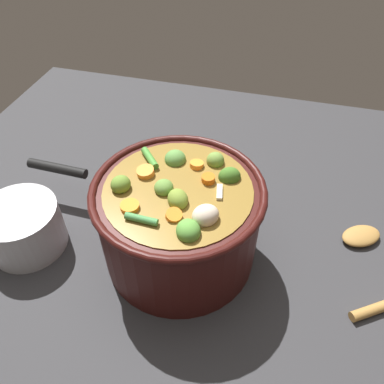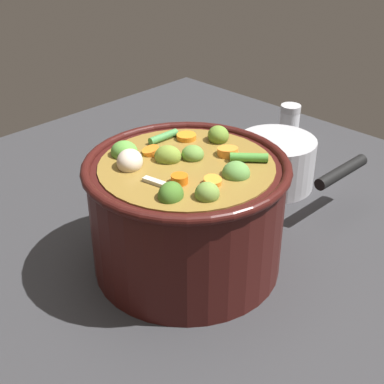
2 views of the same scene
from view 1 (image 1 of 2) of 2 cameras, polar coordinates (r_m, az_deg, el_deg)
name	(u,v)px [view 1 (image 1 of 2)]	position (r m, az deg, el deg)	size (l,w,h in m)	color
ground_plane	(180,252)	(0.65, -1.76, -8.97)	(1.10, 1.10, 0.00)	#2D2D30
cooking_pot	(179,221)	(0.59, -1.92, -4.31)	(0.26, 0.26, 0.17)	#38110F
wooden_spoon	(384,263)	(0.70, 26.70, -9.51)	(0.20, 0.20, 0.02)	#A07338
small_saucepan	(25,226)	(0.69, -23.70, -4.64)	(0.13, 0.19, 0.08)	#ADADB2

